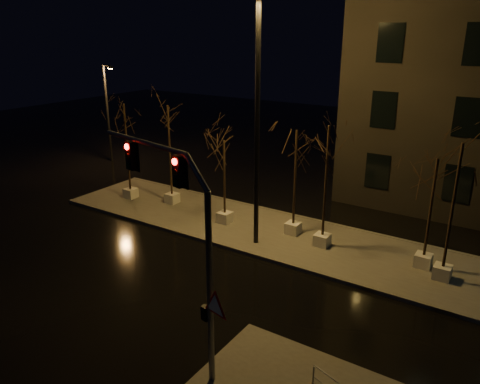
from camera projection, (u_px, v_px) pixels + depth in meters
The scene contains 12 objects.
ground at pixel (177, 281), 18.50m from camera, with size 90.00×90.00×0.00m, color black.
median at pixel (256, 229), 23.22m from camera, with size 22.00×5.00×0.15m, color #4E4C46.
tree_0 at pixel (125, 125), 25.88m from camera, with size 1.80×1.80×5.60m.
tree_1 at pixel (169, 128), 25.06m from camera, with size 1.80×1.80×5.65m.
tree_2 at pixel (224, 159), 22.68m from camera, with size 1.80×1.80×4.37m.
tree_3 at pixel (296, 154), 21.20m from camera, with size 1.80×1.80×5.17m.
tree_4 at pixel (328, 154), 19.82m from camera, with size 1.80×1.80×5.66m.
tree_5 at pixel (434, 184), 18.17m from camera, with size 1.80×1.80×4.76m.
tree_6 at pixel (458, 175), 17.03m from camera, with size 1.80×1.80×5.62m.
traffic_signal_mast at pixel (183, 230), 12.46m from camera, with size 5.16×1.21×6.43m.
streetlight_main at pixel (257, 107), 19.52m from camera, with size 2.67×0.94×10.75m.
streetlight_far at pixel (108, 110), 34.11m from camera, with size 1.37×0.55×7.06m.
Camera 1 is at (11.01, -12.27, 9.45)m, focal length 35.00 mm.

